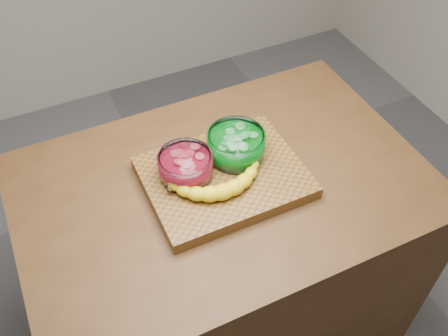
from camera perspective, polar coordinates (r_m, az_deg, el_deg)
name	(u,v)px	position (r m, az deg, el deg)	size (l,w,h in m)	color
ground	(224,322)	(2.22, 0.00, -17.23)	(3.50, 3.50, 0.00)	#545458
counter	(224,265)	(1.83, 0.00, -11.03)	(1.20, 0.80, 0.90)	#4A2D16
cutting_board	(224,177)	(1.45, 0.00, -1.08)	(0.45, 0.35, 0.04)	brown
bowl_red	(186,166)	(1.41, -4.42, 0.24)	(0.15, 0.15, 0.07)	white
bowl_green	(236,145)	(1.46, 1.38, 2.62)	(0.17, 0.17, 0.08)	white
banana	(219,182)	(1.38, -0.58, -1.57)	(0.31, 0.15, 0.04)	yellow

